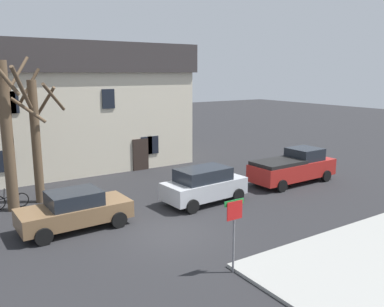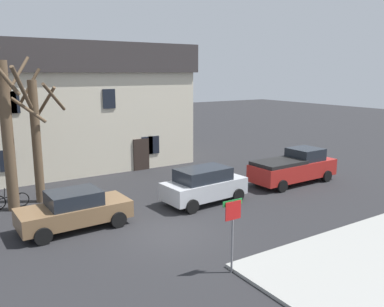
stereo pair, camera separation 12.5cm
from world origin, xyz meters
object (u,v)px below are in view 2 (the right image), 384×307
object	(u,v)px
pickup_truck_red	(294,167)
street_sign_pole	(233,222)
building_main	(70,106)
car_silver_wagon	(204,185)
tree_bare_mid	(7,131)
tree_bare_far	(36,134)
bicycle_leaning	(10,201)
car_brown_sedan	(74,210)

from	to	relation	value
pickup_truck_red	street_sign_pole	xyz separation A→B (m)	(-9.79, -6.57, 0.79)
building_main	street_sign_pole	world-z (taller)	building_main
street_sign_pole	car_silver_wagon	bearing A→B (deg)	62.91
car_silver_wagon	street_sign_pole	world-z (taller)	street_sign_pole
building_main	car_silver_wagon	size ratio (longest dim) A/B	3.70
car_silver_wagon	tree_bare_mid	bearing A→B (deg)	154.03
tree_bare_far	pickup_truck_red	size ratio (longest dim) A/B	1.28
car_silver_wagon	bicycle_leaning	world-z (taller)	car_silver_wagon
tree_bare_mid	car_silver_wagon	distance (m)	9.52
building_main	pickup_truck_red	world-z (taller)	building_main
tree_bare_far	tree_bare_mid	bearing A→B (deg)	-155.40
bicycle_leaning	street_sign_pole	bearing A→B (deg)	-64.77
tree_bare_far	building_main	bearing A→B (deg)	61.59
building_main	tree_bare_far	xyz separation A→B (m)	(-3.56, -6.59, -0.74)
tree_bare_far	car_silver_wagon	size ratio (longest dim) A/B	1.66
building_main	pickup_truck_red	bearing A→B (deg)	-48.35
building_main	car_silver_wagon	xyz separation A→B (m)	(3.26, -11.19, -3.28)
car_silver_wagon	car_brown_sedan	bearing A→B (deg)	178.77
car_brown_sedan	bicycle_leaning	distance (m)	4.62
street_sign_pole	tree_bare_far	bearing A→B (deg)	107.96
tree_bare_mid	car_silver_wagon	world-z (taller)	tree_bare_mid
tree_bare_mid	tree_bare_far	world-z (taller)	tree_bare_mid
tree_bare_far	car_brown_sedan	xyz separation A→B (m)	(0.40, -4.46, -2.66)
tree_bare_mid	bicycle_leaning	distance (m)	3.41
tree_bare_mid	car_brown_sedan	bearing A→B (deg)	-65.46
street_sign_pole	pickup_truck_red	bearing A→B (deg)	33.88
street_sign_pole	bicycle_leaning	world-z (taller)	street_sign_pole
car_brown_sedan	street_sign_pole	world-z (taller)	street_sign_pole
tree_bare_far	bicycle_leaning	world-z (taller)	tree_bare_far
building_main	tree_bare_mid	distance (m)	8.74
tree_bare_far	car_brown_sedan	size ratio (longest dim) A/B	1.58
car_silver_wagon	bicycle_leaning	distance (m)	9.38
pickup_truck_red	bicycle_leaning	world-z (taller)	pickup_truck_red
pickup_truck_red	tree_bare_mid	bearing A→B (deg)	165.54
bicycle_leaning	car_brown_sedan	bearing A→B (deg)	-65.73
building_main	car_brown_sedan	xyz separation A→B (m)	(-3.16, -11.05, -3.39)
building_main	car_silver_wagon	world-z (taller)	building_main
street_sign_pole	bicycle_leaning	xyz separation A→B (m)	(-5.04, 10.71, -1.37)
tree_bare_far	car_silver_wagon	distance (m)	8.61
car_brown_sedan	bicycle_leaning	size ratio (longest dim) A/B	2.61
tree_bare_mid	building_main	bearing A→B (deg)	55.70
car_brown_sedan	pickup_truck_red	size ratio (longest dim) A/B	0.81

